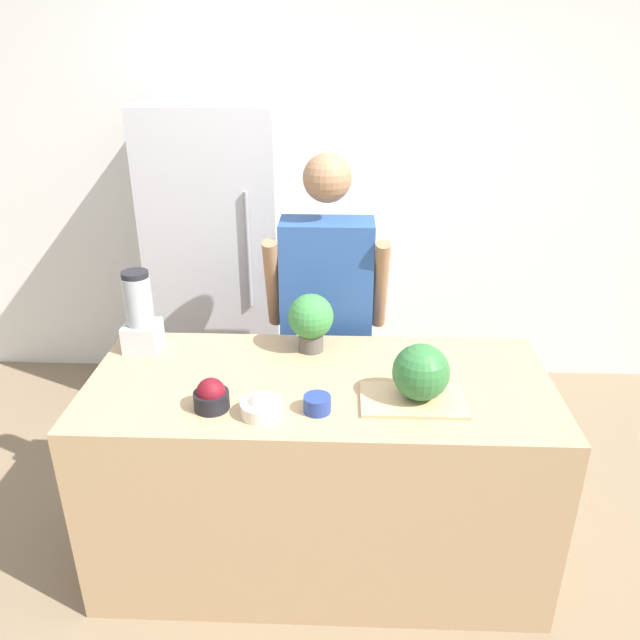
{
  "coord_description": "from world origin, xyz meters",
  "views": [
    {
      "loc": [
        0.09,
        -1.76,
        2.17
      ],
      "look_at": [
        0.0,
        0.45,
        1.15
      ],
      "focal_mm": 35.0,
      "sensor_mm": 36.0,
      "label": 1
    }
  ],
  "objects_px": {
    "refrigerator": "(221,261)",
    "bowl_cherries": "(211,396)",
    "blender": "(140,315)",
    "potted_plant": "(311,319)",
    "bowl_cream": "(261,406)",
    "watermelon": "(421,372)",
    "bowl_small_blue": "(317,404)",
    "person": "(326,324)"
  },
  "relations": [
    {
      "from": "bowl_cherries",
      "to": "blender",
      "type": "height_order",
      "value": "blender"
    },
    {
      "from": "bowl_cream",
      "to": "blender",
      "type": "relative_size",
      "value": 0.43
    },
    {
      "from": "person",
      "to": "bowl_cherries",
      "type": "height_order",
      "value": "person"
    },
    {
      "from": "refrigerator",
      "to": "bowl_small_blue",
      "type": "distance_m",
      "value": 1.71
    },
    {
      "from": "potted_plant",
      "to": "watermelon",
      "type": "bearing_deg",
      "value": -42.64
    },
    {
      "from": "bowl_cherries",
      "to": "potted_plant",
      "type": "relative_size",
      "value": 0.51
    },
    {
      "from": "refrigerator",
      "to": "bowl_cream",
      "type": "relative_size",
      "value": 11.83
    },
    {
      "from": "person",
      "to": "bowl_cherries",
      "type": "bearing_deg",
      "value": -116.14
    },
    {
      "from": "bowl_small_blue",
      "to": "watermelon",
      "type": "bearing_deg",
      "value": 13.27
    },
    {
      "from": "watermelon",
      "to": "bowl_cherries",
      "type": "height_order",
      "value": "watermelon"
    },
    {
      "from": "bowl_cherries",
      "to": "blender",
      "type": "distance_m",
      "value": 0.62
    },
    {
      "from": "bowl_cream",
      "to": "potted_plant",
      "type": "height_order",
      "value": "potted_plant"
    },
    {
      "from": "watermelon",
      "to": "blender",
      "type": "relative_size",
      "value": 0.6
    },
    {
      "from": "bowl_cherries",
      "to": "watermelon",
      "type": "bearing_deg",
      "value": 6.29
    },
    {
      "from": "bowl_cherries",
      "to": "potted_plant",
      "type": "height_order",
      "value": "potted_plant"
    },
    {
      "from": "person",
      "to": "bowl_cream",
      "type": "distance_m",
      "value": 0.88
    },
    {
      "from": "refrigerator",
      "to": "blender",
      "type": "relative_size",
      "value": 5.08
    },
    {
      "from": "watermelon",
      "to": "bowl_cream",
      "type": "relative_size",
      "value": 1.4
    },
    {
      "from": "person",
      "to": "potted_plant",
      "type": "bearing_deg",
      "value": -99.86
    },
    {
      "from": "refrigerator",
      "to": "watermelon",
      "type": "xyz_separation_m",
      "value": [
        1.04,
        -1.5,
        0.1
      ]
    },
    {
      "from": "watermelon",
      "to": "blender",
      "type": "height_order",
      "value": "blender"
    },
    {
      "from": "bowl_cherries",
      "to": "bowl_small_blue",
      "type": "distance_m",
      "value": 0.39
    },
    {
      "from": "bowl_small_blue",
      "to": "person",
      "type": "bearing_deg",
      "value": 89.35
    },
    {
      "from": "bowl_small_blue",
      "to": "blender",
      "type": "xyz_separation_m",
      "value": [
        -0.79,
        0.47,
        0.13
      ]
    },
    {
      "from": "watermelon",
      "to": "bowl_cream",
      "type": "distance_m",
      "value": 0.6
    },
    {
      "from": "bowl_small_blue",
      "to": "refrigerator",
      "type": "bearing_deg",
      "value": 112.36
    },
    {
      "from": "person",
      "to": "blender",
      "type": "relative_size",
      "value": 4.69
    },
    {
      "from": "potted_plant",
      "to": "person",
      "type": "bearing_deg",
      "value": 80.14
    },
    {
      "from": "refrigerator",
      "to": "blender",
      "type": "bearing_deg",
      "value": -97.04
    },
    {
      "from": "bowl_small_blue",
      "to": "potted_plant",
      "type": "bearing_deg",
      "value": 95.72
    },
    {
      "from": "bowl_cherries",
      "to": "refrigerator",
      "type": "bearing_deg",
      "value": 99.32
    },
    {
      "from": "blender",
      "to": "bowl_cream",
      "type": "bearing_deg",
      "value": -40.74
    },
    {
      "from": "bowl_small_blue",
      "to": "potted_plant",
      "type": "distance_m",
      "value": 0.51
    },
    {
      "from": "refrigerator",
      "to": "blender",
      "type": "height_order",
      "value": "refrigerator"
    },
    {
      "from": "bowl_cherries",
      "to": "bowl_small_blue",
      "type": "bearing_deg",
      "value": -0.73
    },
    {
      "from": "refrigerator",
      "to": "potted_plant",
      "type": "height_order",
      "value": "refrigerator"
    },
    {
      "from": "bowl_cream",
      "to": "bowl_small_blue",
      "type": "height_order",
      "value": "bowl_cream"
    },
    {
      "from": "potted_plant",
      "to": "bowl_cherries",
      "type": "bearing_deg",
      "value": -125.39
    },
    {
      "from": "blender",
      "to": "person",
      "type": "bearing_deg",
      "value": 23.64
    },
    {
      "from": "bowl_small_blue",
      "to": "potted_plant",
      "type": "relative_size",
      "value": 0.39
    },
    {
      "from": "blender",
      "to": "potted_plant",
      "type": "distance_m",
      "value": 0.74
    },
    {
      "from": "refrigerator",
      "to": "bowl_cherries",
      "type": "height_order",
      "value": "refrigerator"
    }
  ]
}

